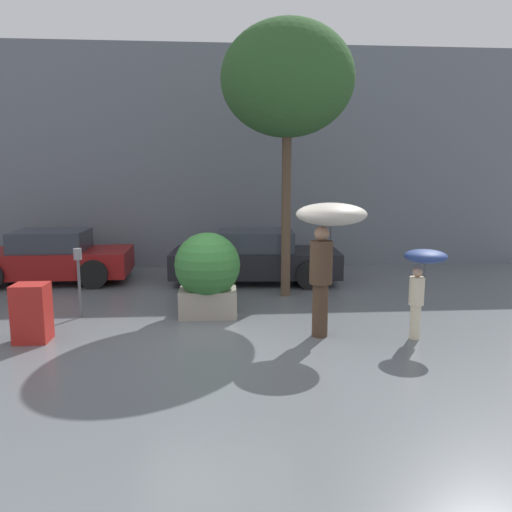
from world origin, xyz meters
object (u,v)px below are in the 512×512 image
at_px(person_adult, 328,231).
at_px(newspaper_box, 32,313).
at_px(planter_box, 208,272).
at_px(street_tree, 287,80).
at_px(parked_car_far, 53,258).
at_px(person_child, 422,271).
at_px(parked_car_near, 255,258).
at_px(parking_meter, 78,268).

height_order(person_adult, newspaper_box, person_adult).
relative_size(planter_box, street_tree, 0.27).
relative_size(parked_car_far, street_tree, 0.66).
height_order(person_adult, person_child, person_adult).
bearing_deg(parked_car_near, street_tree, -157.12).
distance_m(parked_car_far, newspaper_box, 4.68).
bearing_deg(parked_car_near, person_child, -150.46).
bearing_deg(planter_box, parked_car_far, 138.89).
height_order(street_tree, newspaper_box, street_tree).
bearing_deg(newspaper_box, street_tree, 32.12).
bearing_deg(parked_car_near, parked_car_far, 89.67).
distance_m(planter_box, person_child, 3.68).
bearing_deg(street_tree, person_child, -61.04).
relative_size(planter_box, person_child, 1.08).
relative_size(person_adult, parking_meter, 1.68).
bearing_deg(newspaper_box, parking_meter, 74.26).
height_order(planter_box, parked_car_far, planter_box).
relative_size(parked_car_near, newspaper_box, 4.51).
distance_m(person_adult, newspaper_box, 4.72).
xyz_separation_m(planter_box, parked_car_far, (-3.79, 3.30, -0.24)).
relative_size(person_child, parked_car_far, 0.38).
distance_m(person_adult, parking_meter, 4.48).
distance_m(person_child, newspaper_box, 6.00).
height_order(planter_box, person_adult, person_adult).
bearing_deg(street_tree, parked_car_far, 161.00).
height_order(person_child, parked_car_near, person_child).
bearing_deg(person_adult, person_child, -28.23).
bearing_deg(newspaper_box, parked_car_near, 48.32).
bearing_deg(street_tree, person_adult, -83.90).
relative_size(street_tree, newspaper_box, 6.19).
relative_size(planter_box, parked_car_near, 0.38).
distance_m(planter_box, parking_meter, 2.29).
relative_size(person_child, parking_meter, 1.13).
bearing_deg(person_adult, parked_car_far, 125.89).
height_order(person_child, parked_car_far, person_child).
xyz_separation_m(person_child, newspaper_box, (-5.96, 0.37, -0.64)).
xyz_separation_m(planter_box, newspaper_box, (-2.66, -1.24, -0.37)).
height_order(parked_car_near, parked_car_far, same).
height_order(planter_box, newspaper_box, planter_box).
bearing_deg(planter_box, parking_meter, 178.28).
xyz_separation_m(person_adult, street_tree, (-0.29, 2.73, 2.73)).
bearing_deg(newspaper_box, parked_car_far, 103.97).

